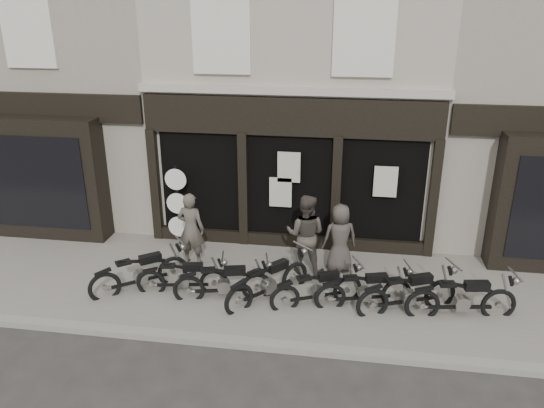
# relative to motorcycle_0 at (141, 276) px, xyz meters

# --- Properties ---
(ground_plane) EXTENTS (90.00, 90.00, 0.00)m
(ground_plane) POSITION_rel_motorcycle_0_xyz_m (2.91, -0.30, -0.42)
(ground_plane) COLOR #2D2B28
(ground_plane) RESTS_ON ground
(pavement) EXTENTS (30.00, 4.20, 0.12)m
(pavement) POSITION_rel_motorcycle_0_xyz_m (2.91, 0.60, -0.36)
(pavement) COLOR slate
(pavement) RESTS_ON ground_plane
(kerb) EXTENTS (30.00, 0.25, 0.13)m
(kerb) POSITION_rel_motorcycle_0_xyz_m (2.91, -1.55, -0.35)
(kerb) COLOR gray
(kerb) RESTS_ON ground_plane
(central_building) EXTENTS (7.30, 6.22, 8.34)m
(central_building) POSITION_rel_motorcycle_0_xyz_m (2.91, 5.65, 3.66)
(central_building) COLOR #A49C8D
(central_building) RESTS_ON ground
(neighbour_left) EXTENTS (5.60, 6.73, 8.34)m
(neighbour_left) POSITION_rel_motorcycle_0_xyz_m (-3.44, 5.59, 3.62)
(neighbour_left) COLOR gray
(neighbour_left) RESTS_ON ground
(neighbour_right) EXTENTS (5.60, 6.73, 8.34)m
(neighbour_right) POSITION_rel_motorcycle_0_xyz_m (9.26, 5.59, 3.62)
(neighbour_right) COLOR gray
(neighbour_right) RESTS_ON ground
(motorcycle_0) EXTENTS (1.87, 1.56, 1.05)m
(motorcycle_0) POSITION_rel_motorcycle_0_xyz_m (0.00, 0.00, 0.00)
(motorcycle_0) COLOR black
(motorcycle_0) RESTS_ON ground
(motorcycle_1) EXTENTS (1.96, 0.64, 0.94)m
(motorcycle_1) POSITION_rel_motorcycle_0_xyz_m (0.96, 0.01, -0.04)
(motorcycle_1) COLOR black
(motorcycle_1) RESTS_ON ground
(motorcycle_2) EXTENTS (2.07, 0.78, 1.01)m
(motorcycle_2) POSITION_rel_motorcycle_0_xyz_m (1.89, -0.11, -0.02)
(motorcycle_2) COLOR black
(motorcycle_2) RESTS_ON ground
(motorcycle_3) EXTENTS (1.67, 1.80, 1.06)m
(motorcycle_3) POSITION_rel_motorcycle_0_xyz_m (2.81, 0.03, 0.00)
(motorcycle_3) COLOR black
(motorcycle_3) RESTS_ON ground
(motorcycle_4) EXTENTS (1.88, 1.10, 0.97)m
(motorcycle_4) POSITION_rel_motorcycle_0_xyz_m (3.85, -0.04, -0.03)
(motorcycle_4) COLOR black
(motorcycle_4) RESTS_ON ground
(motorcycle_5) EXTENTS (2.00, 0.83, 0.98)m
(motorcycle_5) POSITION_rel_motorcycle_0_xyz_m (4.81, 0.05, -0.03)
(motorcycle_5) COLOR black
(motorcycle_5) RESTS_ON ground
(motorcycle_6) EXTENTS (2.06, 1.13, 1.05)m
(motorcycle_6) POSITION_rel_motorcycle_0_xyz_m (5.67, 0.01, -0.00)
(motorcycle_6) COLOR black
(motorcycle_6) RESTS_ON ground
(motorcycle_7) EXTENTS (2.21, 0.68, 1.06)m
(motorcycle_7) POSITION_rel_motorcycle_0_xyz_m (6.71, -0.06, 0.00)
(motorcycle_7) COLOR black
(motorcycle_7) RESTS_ON ground
(man_left) EXTENTS (0.69, 0.49, 1.78)m
(man_left) POSITION_rel_motorcycle_0_xyz_m (0.77, 1.31, 0.59)
(man_left) COLOR #4D493F
(man_left) RESTS_ON pavement
(man_centre) EXTENTS (0.99, 0.82, 1.88)m
(man_centre) POSITION_rel_motorcycle_0_xyz_m (3.45, 1.30, 0.64)
(man_centre) COLOR #443D37
(man_centre) RESTS_ON pavement
(man_right) EXTENTS (0.91, 0.72, 1.62)m
(man_right) POSITION_rel_motorcycle_0_xyz_m (4.22, 1.49, 0.51)
(man_right) COLOR #403A36
(man_right) RESTS_ON pavement
(advert_sign_post) EXTENTS (0.54, 0.35, 2.24)m
(advert_sign_post) POSITION_rel_motorcycle_0_xyz_m (0.15, 2.24, 0.67)
(advert_sign_post) COLOR black
(advert_sign_post) RESTS_ON ground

